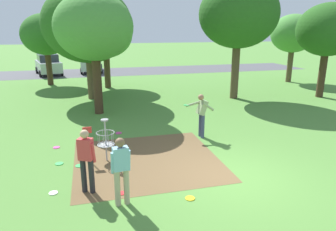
{
  "coord_description": "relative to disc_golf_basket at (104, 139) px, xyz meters",
  "views": [
    {
      "loc": [
        -3.84,
        -7.22,
        4.13
      ],
      "look_at": [
        -1.1,
        3.33,
        1.0
      ],
      "focal_mm": 32.79,
      "sensor_mm": 36.0,
      "label": 1
    }
  ],
  "objects": [
    {
      "name": "frisbee_mid_grass",
      "position": [
        -1.41,
        0.1,
        -0.74
      ],
      "size": [
        0.26,
        0.26,
        0.02
      ],
      "primitive_type": "cylinder",
      "color": "green",
      "rests_on": "ground"
    },
    {
      "name": "tree_near_right",
      "position": [
        8.16,
        7.38,
        4.09
      ],
      "size": [
        4.52,
        4.52,
        6.8
      ],
      "color": "brown",
      "rests_on": "ground"
    },
    {
      "name": "dirt_tee_pad",
      "position": [
        1.32,
        -0.27,
        -0.75
      ],
      "size": [
        4.58,
        4.36,
        0.01
      ],
      "primitive_type": "cube",
      "color": "brown",
      "rests_on": "ground"
    },
    {
      "name": "parking_lot_strip",
      "position": [
        3.52,
        20.91,
        -0.75
      ],
      "size": [
        36.0,
        6.0,
        0.01
      ],
      "primitive_type": "cube",
      "color": "#4C4C51",
      "rests_on": "ground"
    },
    {
      "name": "parked_car_leftmost",
      "position": [
        -3.82,
        20.56,
        0.17
      ],
      "size": [
        2.76,
        4.51,
        1.84
      ],
      "color": "#B2B7BC",
      "rests_on": "ground"
    },
    {
      "name": "tree_far_center",
      "position": [
        -0.19,
        9.42,
        3.53
      ],
      "size": [
        5.08,
        5.08,
        6.46
      ],
      "color": "brown",
      "rests_on": "ground"
    },
    {
      "name": "tree_far_left",
      "position": [
        0.06,
        5.88,
        3.38
      ],
      "size": [
        3.68,
        3.68,
        5.74
      ],
      "color": "#422D1E",
      "rests_on": "ground"
    },
    {
      "name": "frisbee_near_basket",
      "position": [
        0.3,
        -2.19,
        -0.74
      ],
      "size": [
        0.2,
        0.2,
        0.02
      ],
      "primitive_type": "cylinder",
      "color": "red",
      "rests_on": "ground"
    },
    {
      "name": "disc_golf_basket",
      "position": [
        0.0,
        0.0,
        0.0
      ],
      "size": [
        0.98,
        0.58,
        1.39
      ],
      "color": "#9E9EA3",
      "rests_on": "ground"
    },
    {
      "name": "frisbee_far_right",
      "position": [
        1.93,
        -2.87,
        -0.74
      ],
      "size": [
        0.25,
        0.25,
        0.02
      ],
      "primitive_type": "cylinder",
      "color": "gold",
      "rests_on": "ground"
    },
    {
      "name": "frisbee_by_tee",
      "position": [
        0.69,
        2.57,
        -0.74
      ],
      "size": [
        0.26,
        0.26,
        0.02
      ],
      "primitive_type": "cylinder",
      "color": "#E53D99",
      "rests_on": "ground"
    },
    {
      "name": "parked_car_center_left",
      "position": [
        0.01,
        21.33,
        0.17
      ],
      "size": [
        2.11,
        4.27,
        1.84
      ],
      "color": "#B2B7BC",
      "rests_on": "ground"
    },
    {
      "name": "tree_mid_left",
      "position": [
        -3.14,
        14.99,
        2.88
      ],
      "size": [
        3.45,
        3.45,
        5.13
      ],
      "color": "#422D1E",
      "rests_on": "ground"
    },
    {
      "name": "frisbee_scattered_a",
      "position": [
        -0.79,
        -0.22,
        -0.74
      ],
      "size": [
        0.25,
        0.25,
        0.02
      ],
      "primitive_type": "cylinder",
      "color": "green",
      "rests_on": "ground"
    },
    {
      "name": "frisbee_scattered_b",
      "position": [
        -1.42,
        -1.73,
        -0.74
      ],
      "size": [
        0.22,
        0.22,
        0.02
      ],
      "primitive_type": "cylinder",
      "color": "white",
      "rests_on": "ground"
    },
    {
      "name": "player_waiting_left",
      "position": [
        -0.52,
        -1.89,
        0.21
      ],
      "size": [
        0.49,
        0.45,
        1.71
      ],
      "color": "#232328",
      "rests_on": "ground"
    },
    {
      "name": "frisbee_far_left",
      "position": [
        -1.62,
        1.56,
        -0.74
      ],
      "size": [
        0.24,
        0.24,
        0.02
      ],
      "primitive_type": "cylinder",
      "color": "#E53D99",
      "rests_on": "ground"
    },
    {
      "name": "player_throwing",
      "position": [
        3.78,
        1.33,
        0.23
      ],
      "size": [
        1.12,
        0.46,
        1.71
      ],
      "color": "#384260",
      "rests_on": "ground"
    },
    {
      "name": "ground_plane",
      "position": [
        3.52,
        -2.11,
        -0.75
      ],
      "size": [
        160.0,
        160.0,
        0.0
      ],
      "primitive_type": "plane",
      "color": "#518438"
    },
    {
      "name": "tree_mid_right",
      "position": [
        0.96,
        12.74,
        2.9
      ],
      "size": [
        3.69,
        3.69,
        5.25
      ],
      "color": "#4C3823",
      "rests_on": "ground"
    },
    {
      "name": "tree_mid_center",
      "position": [
        13.44,
        6.34,
        3.23
      ],
      "size": [
        3.61,
        3.61,
        5.55
      ],
      "color": "#422D1E",
      "rests_on": "ground"
    },
    {
      "name": "player_foreground_watching",
      "position": [
        0.27,
        -2.69,
        0.21
      ],
      "size": [
        0.48,
        0.42,
        1.71
      ],
      "color": "tan",
      "rests_on": "ground"
    },
    {
      "name": "tree_near_left",
      "position": [
        14.97,
        11.63,
        2.93
      ],
      "size": [
        3.36,
        3.36,
        5.14
      ],
      "color": "brown",
      "rests_on": "ground"
    }
  ]
}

